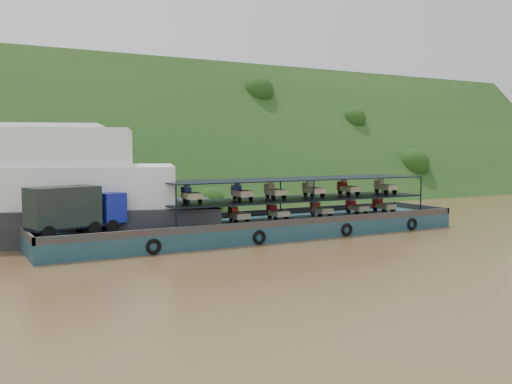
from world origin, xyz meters
TOP-DOWN VIEW (x-y plane):
  - ground at (0.00, 0.00)m, footprint 160.00×160.00m
  - hillside at (0.00, 36.00)m, footprint 140.00×39.60m
  - cargo_barge at (-5.06, -1.11)m, footprint 35.09×7.18m

SIDE VIEW (x-z plane):
  - ground at x=0.00m, z-range 0.00..0.00m
  - hillside at x=0.00m, z-range -19.80..19.80m
  - cargo_barge at x=-5.06m, z-range -1.15..3.39m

